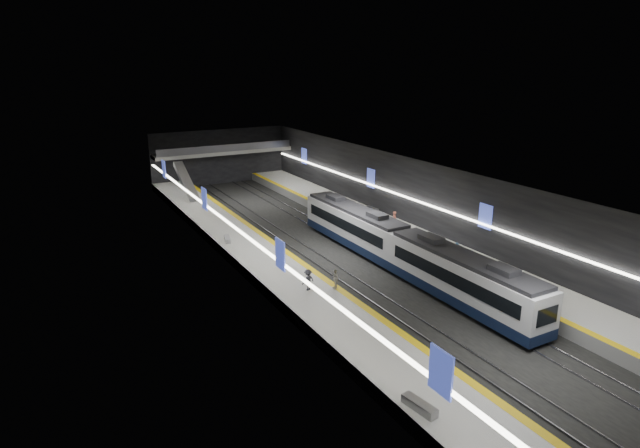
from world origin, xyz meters
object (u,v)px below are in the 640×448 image
passenger_left_a (335,279)px  escalator (186,181)px  bench_left_near (419,406)px  bench_left_far (227,239)px  bench_right_far (372,210)px  passenger_left_b (308,280)px  train (401,248)px  bench_right_near (497,265)px  passenger_right_a (395,221)px  passenger_right_b (457,252)px

passenger_left_a → escalator: bearing=-166.5°
bench_left_near → bench_left_far: bench_left_near is taller
bench_right_far → passenger_left_b: size_ratio=1.14×
bench_left_far → passenger_left_a: 14.99m
train → passenger_left_b: 10.07m
bench_right_near → train: bearing=119.4°
bench_left_far → passenger_right_a: size_ratio=0.91×
escalator → passenger_left_b: (0.07, -33.47, -1.08)m
bench_right_near → passenger_right_a: bearing=75.8°
passenger_right_b → bench_right_near: bearing=-82.3°
bench_right_near → bench_right_far: bearing=68.3°
escalator → bench_left_far: (-1.50, -19.66, -1.68)m
passenger_left_a → passenger_left_b: 2.08m
bench_left_far → passenger_right_b: (15.69, -14.50, 0.61)m
bench_right_far → train: bearing=-118.1°
train → passenger_left_b: bearing=-170.7°
escalator → passenger_left_a: 34.30m
passenger_right_a → passenger_left_a: size_ratio=1.23×
bench_right_near → passenger_left_b: bearing=147.2°
bench_left_near → bench_right_near: size_ratio=1.27×
bench_right_far → passenger_right_b: size_ratio=1.14×
passenger_right_b → passenger_right_a: bearing=60.7°
bench_left_far → passenger_right_a: bearing=-2.3°
bench_left_near → passenger_left_a: bearing=67.4°
escalator → bench_right_far: escalator is taller
passenger_left_a → passenger_left_b: passenger_left_b is taller
bench_right_far → passenger_right_b: passenger_right_b is taller
passenger_left_a → bench_left_near: bearing=-4.1°
bench_right_near → escalator: bearing=93.3°
train → passenger_left_a: bearing=-163.5°
bench_left_far → bench_right_near: 24.74m
bench_left_near → escalator: bearing=79.7°
bench_left_far → bench_right_near: bench_left_far is taller
bench_left_near → bench_right_near: 21.51m
train → passenger_right_b: (4.19, -2.31, -0.38)m
escalator → train: bearing=-72.6°
train → passenger_left_a: 8.35m
train → bench_right_far: (6.61, 14.24, -0.97)m
escalator → passenger_left_b: size_ratio=4.86×
bench_left_far → bench_right_near: bearing=-30.7°
escalator → passenger_right_b: size_ratio=4.87×
escalator → bench_right_far: bearing=-46.7°
bench_left_near → bench_right_far: bench_left_near is taller
train → bench_right_far: size_ratio=16.02×
passenger_right_a → train: bearing=159.4°
train → escalator: bearing=107.4°
bench_right_far → passenger_left_b: 22.92m
bench_left_near → passenger_right_a: bearing=47.8°
passenger_right_a → bench_left_near: bearing=158.1°
passenger_left_b → escalator: bearing=-102.2°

